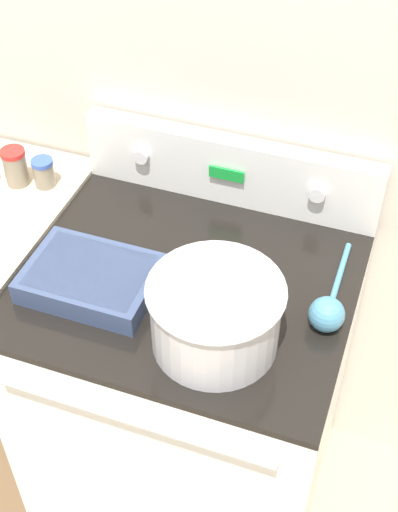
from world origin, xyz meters
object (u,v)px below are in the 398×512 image
at_px(ladle, 328,311).
at_px(mixing_bowl, 215,312).
at_px(casserole_dish, 91,277).
at_px(spice_jar_red_cap, 15,167).
at_px(spice_jar_blue_cap, 44,173).

bearing_deg(ladle, mixing_bowl, -148.13).
bearing_deg(casserole_dish, mixing_bowl, -10.03).
height_order(mixing_bowl, casserole_dish, mixing_bowl).
xyz_separation_m(casserole_dish, spice_jar_red_cap, (-0.34, 0.27, 0.03)).
distance_m(casserole_dish, spice_jar_red_cap, 0.44).
relative_size(mixing_bowl, spice_jar_blue_cap, 3.58).
bearing_deg(spice_jar_red_cap, casserole_dish, -38.16).
bearing_deg(spice_jar_blue_cap, mixing_bowl, -30.31).
xyz_separation_m(mixing_bowl, ladle, (0.21, 0.13, -0.05)).
bearing_deg(ladle, spice_jar_red_cap, 167.28).
bearing_deg(casserole_dish, spice_jar_red_cap, 141.84).
bearing_deg(mixing_bowl, spice_jar_blue_cap, 149.69).
height_order(casserole_dish, ladle, ladle).
xyz_separation_m(casserole_dish, spice_jar_blue_cap, (-0.27, 0.29, 0.02)).
distance_m(casserole_dish, ladle, 0.53).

